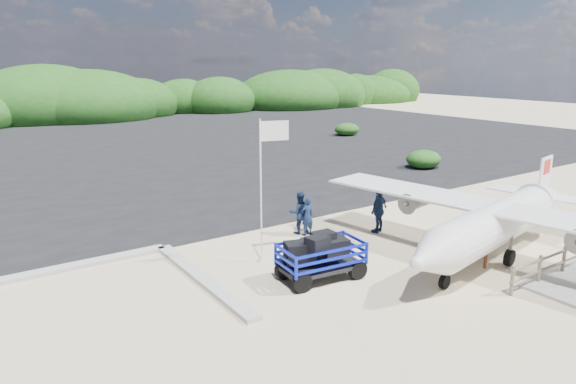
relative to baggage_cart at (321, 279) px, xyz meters
name	(u,v)px	position (x,y,z in m)	size (l,w,h in m)	color
ground	(335,265)	(1.13, 0.64, 0.00)	(160.00, 160.00, 0.00)	beige
asphalt_apron	(104,150)	(1.13, 30.64, 0.00)	(90.00, 50.00, 0.04)	#B2B2B2
lagoon	(58,317)	(-7.87, 2.14, 0.00)	(9.00, 7.00, 0.40)	#B2B2B2
vegetation_band	(48,121)	(1.13, 55.64, 0.00)	(124.00, 8.00, 4.40)	#B2B2B2
fence	(562,274)	(7.13, -4.36, 0.00)	(6.40, 2.00, 1.10)	#B2B2B2
baggage_cart	(321,279)	(0.00, 0.00, 0.00)	(3.02, 1.73, 1.51)	#0D1FC7
flagpole	(262,261)	(-0.83, 2.44, 0.00)	(1.04, 0.43, 5.20)	white
signboard	(469,270)	(4.73, -2.36, 0.00)	(1.47, 0.14, 1.21)	brown
crew_a	(307,216)	(2.25, 3.83, 0.84)	(0.61, 0.40, 1.67)	#112143
crew_b	(299,213)	(2.14, 4.24, 0.91)	(0.88, 0.69, 1.81)	#112143
crew_c	(379,210)	(5.01, 2.46, 0.98)	(1.15, 0.48, 1.96)	#112143
aircraft_large	(311,139)	(18.71, 25.63, 0.00)	(13.77, 13.77, 4.13)	#B2B2B2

